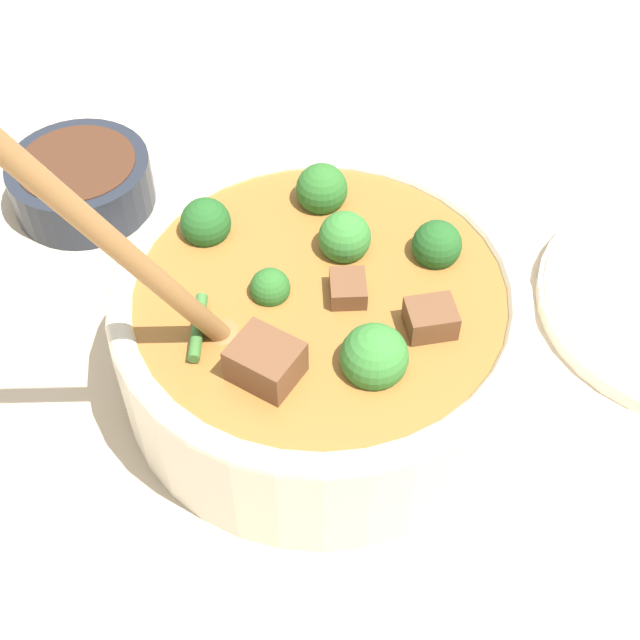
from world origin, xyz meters
name	(u,v)px	position (x,y,z in m)	size (l,w,h in m)	color
ground_plane	(320,375)	(0.00, 0.00, 0.00)	(4.00, 4.00, 0.00)	#C6B293
stew_bowl	(320,325)	(0.00, 0.00, 0.05)	(0.25, 0.25, 0.26)	beige
condiment_bowl	(81,180)	(0.13, 0.21, 0.02)	(0.11, 0.11, 0.04)	#232833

